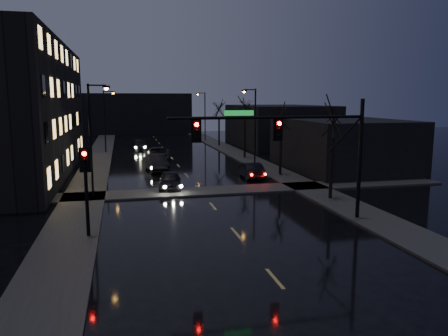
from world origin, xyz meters
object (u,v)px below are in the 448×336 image
oncoming_car_a (170,180)px  oncoming_car_d (140,145)px  lead_car (251,170)px  oncoming_car_b (156,163)px  oncoming_car_c (158,154)px

oncoming_car_a → oncoming_car_d: 27.10m
oncoming_car_a → oncoming_car_d: oncoming_car_a is taller
lead_car → oncoming_car_d: bearing=-67.9°
oncoming_car_d → oncoming_car_b: bearing=-87.7°
lead_car → oncoming_car_c: bearing=-58.3°
oncoming_car_c → lead_car: bearing=-53.6°
oncoming_car_d → lead_car: (8.77, -23.87, 0.04)m
oncoming_car_b → oncoming_car_a: bearing=-94.0°
oncoming_car_b → lead_car: size_ratio=1.14×
oncoming_car_b → oncoming_car_c: size_ratio=0.88×
oncoming_car_d → oncoming_car_a: bearing=-87.9°
oncoming_car_c → oncoming_car_d: 11.43m
oncoming_car_a → oncoming_car_b: oncoming_car_b is taller
oncoming_car_c → oncoming_car_b: bearing=-89.4°
oncoming_car_c → oncoming_car_d: size_ratio=1.21×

